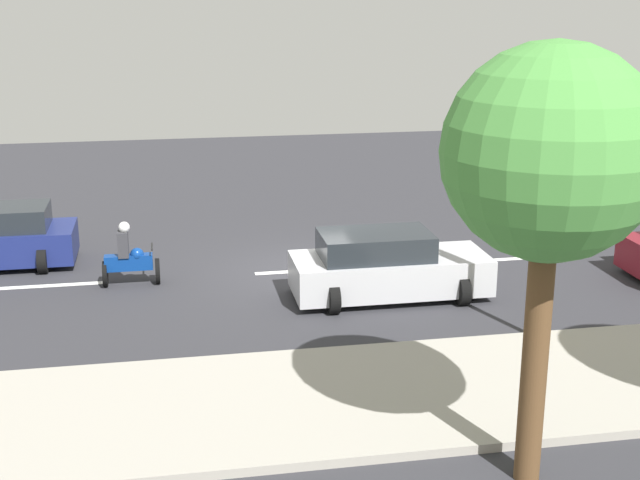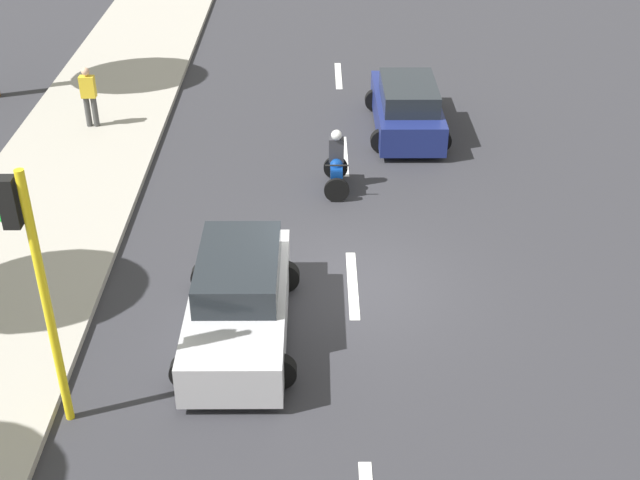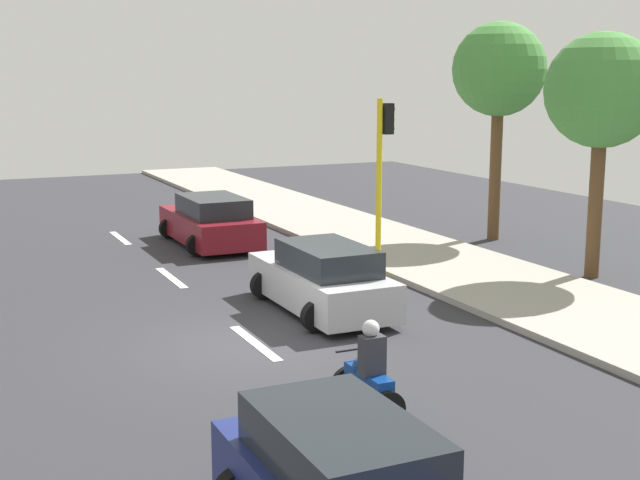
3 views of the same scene
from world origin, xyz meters
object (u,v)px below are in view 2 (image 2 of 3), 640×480
object	(u,v)px
car_silver	(239,300)
car_dark_blue	(407,107)
motorcycle	(336,165)
pedestrian_near_signal	(89,95)
traffic_light_corner	(32,267)

from	to	relation	value
car_silver	car_dark_blue	size ratio (longest dim) A/B	1.01
motorcycle	pedestrian_near_signal	distance (m)	7.59
car_silver	motorcycle	bearing A→B (deg)	-108.48
car_silver	motorcycle	xyz separation A→B (m)	(-1.90, -5.67, -0.07)
car_silver	pedestrian_near_signal	bearing A→B (deg)	-62.38
motorcycle	traffic_light_corner	bearing A→B (deg)	59.94
car_silver	traffic_light_corner	xyz separation A→B (m)	(2.70, 2.27, 2.22)
car_dark_blue	car_silver	bearing A→B (deg)	66.76
motorcycle	pedestrian_near_signal	world-z (taller)	pedestrian_near_signal
motorcycle	traffic_light_corner	distance (m)	9.46
motorcycle	pedestrian_near_signal	xyz separation A→B (m)	(6.71, -3.52, 0.42)
car_dark_blue	traffic_light_corner	bearing A→B (deg)	59.84
car_dark_blue	traffic_light_corner	xyz separation A→B (m)	(6.62, 11.39, 2.22)
pedestrian_near_signal	traffic_light_corner	world-z (taller)	traffic_light_corner
car_dark_blue	traffic_light_corner	distance (m)	13.36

